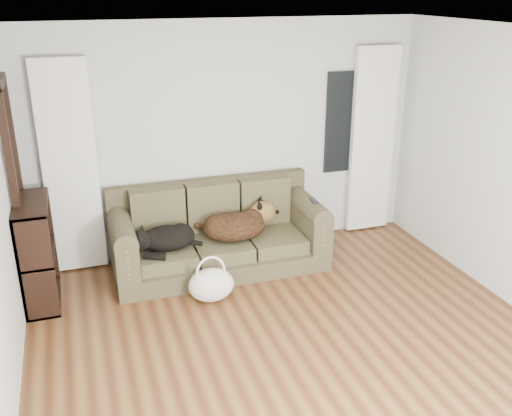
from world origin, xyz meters
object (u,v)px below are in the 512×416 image
object	(u,v)px
dog_black_lab	(164,238)
tote_bag	(211,285)
dog_shepherd	(237,225)
bookshelf	(38,254)
sofa	(219,230)

from	to	relation	value
dog_black_lab	tote_bag	distance (m)	0.74
dog_shepherd	bookshelf	bearing A→B (deg)	5.98
sofa	bookshelf	distance (m)	1.85
sofa	dog_black_lab	bearing A→B (deg)	-171.20
dog_black_lab	dog_shepherd	world-z (taller)	dog_shepherd
sofa	tote_bag	size ratio (longest dim) A/B	5.00
dog_black_lab	tote_bag	xyz separation A→B (m)	(0.35, -0.56, -0.32)
dog_shepherd	bookshelf	distance (m)	2.04
dog_black_lab	bookshelf	size ratio (longest dim) A/B	0.57
sofa	tote_bag	distance (m)	0.76
dog_shepherd	bookshelf	xyz separation A→B (m)	(-2.04, -0.08, 0.01)
sofa	bookshelf	size ratio (longest dim) A/B	2.21
tote_bag	bookshelf	xyz separation A→B (m)	(-1.58, 0.54, 0.34)
sofa	tote_bag	world-z (taller)	sofa
dog_black_lab	bookshelf	bearing A→B (deg)	-176.38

